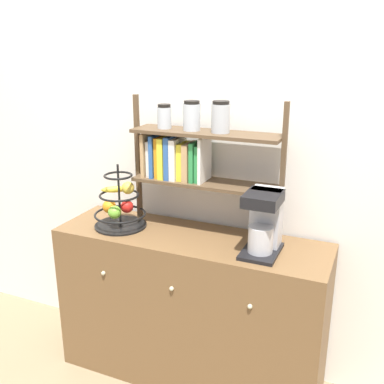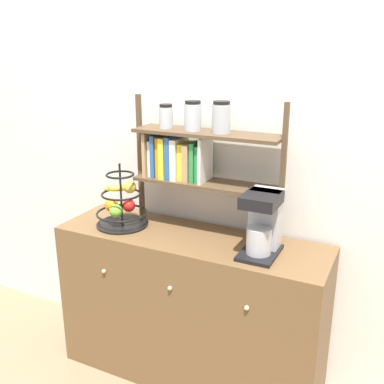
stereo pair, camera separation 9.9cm
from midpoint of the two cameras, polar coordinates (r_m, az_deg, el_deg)
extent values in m
cube|color=silver|center=(2.49, 1.04, 5.71)|extent=(7.00, 0.05, 2.60)
cube|color=brown|center=(2.59, -1.39, -14.53)|extent=(1.47, 0.44, 0.87)
sphere|color=#B2AD8C|center=(2.49, -12.33, -10.05)|extent=(0.02, 0.02, 0.02)
sphere|color=#B2AD8C|center=(2.29, -3.87, -12.17)|extent=(0.02, 0.02, 0.02)
sphere|color=#B2AD8C|center=(2.16, 6.03, -14.28)|extent=(0.02, 0.02, 0.02)
cube|color=black|center=(2.22, 7.49, -7.49)|extent=(0.17, 0.25, 0.02)
cube|color=#B7B7BC|center=(2.22, 8.16, -3.14)|extent=(0.15, 0.10, 0.29)
cylinder|color=#B7B7BC|center=(2.17, 7.40, -5.95)|extent=(0.12, 0.12, 0.13)
cube|color=black|center=(2.11, 7.70, -0.86)|extent=(0.16, 0.20, 0.06)
cylinder|color=black|center=(2.56, -10.14, -4.20)|extent=(0.29, 0.29, 0.01)
cylinder|color=black|center=(2.50, -10.36, -0.40)|extent=(0.01, 0.01, 0.35)
torus|color=black|center=(2.54, -10.22, -2.78)|extent=(0.29, 0.29, 0.01)
torus|color=black|center=(2.50, -10.36, -0.40)|extent=(0.22, 0.22, 0.01)
torus|color=black|center=(2.47, -10.50, 2.06)|extent=(0.16, 0.16, 0.01)
sphere|color=red|center=(2.54, -9.37, -1.84)|extent=(0.07, 0.07, 0.07)
sphere|color=#6BAD33|center=(2.47, -10.94, -2.55)|extent=(0.07, 0.07, 0.07)
sphere|color=orange|center=(2.55, -11.56, -1.81)|extent=(0.08, 0.08, 0.08)
ellipsoid|color=yellow|center=(2.53, -10.91, 0.33)|extent=(0.15, 0.11, 0.04)
sphere|color=gold|center=(2.50, -9.26, 0.51)|extent=(0.07, 0.07, 0.07)
cube|color=brown|center=(2.53, -7.98, 4.07)|extent=(0.02, 0.02, 0.72)
cube|color=brown|center=(2.23, 10.18, 2.05)|extent=(0.02, 0.02, 0.72)
cube|color=brown|center=(2.37, 0.52, 1.15)|extent=(0.79, 0.20, 0.02)
cube|color=brown|center=(2.31, 0.54, 7.47)|extent=(0.79, 0.20, 0.02)
cube|color=tan|center=(2.49, -6.66, 4.86)|extent=(0.02, 0.16, 0.24)
cube|color=white|center=(2.48, -6.15, 4.34)|extent=(0.02, 0.12, 0.20)
cube|color=#2D599E|center=(2.46, -5.62, 4.67)|extent=(0.02, 0.16, 0.23)
cube|color=orange|center=(2.45, -5.10, 4.51)|extent=(0.02, 0.14, 0.22)
cube|color=yellow|center=(2.44, -4.46, 4.46)|extent=(0.03, 0.16, 0.22)
cube|color=#2D599E|center=(2.42, -3.70, 4.48)|extent=(0.03, 0.16, 0.23)
cube|color=white|center=(2.41, -2.99, 4.29)|extent=(0.03, 0.16, 0.22)
cube|color=yellow|center=(2.39, -2.22, 3.95)|extent=(0.03, 0.13, 0.20)
cube|color=tan|center=(2.38, -1.43, 3.90)|extent=(0.03, 0.16, 0.20)
cube|color=#2D8C47|center=(2.36, -0.71, 3.95)|extent=(0.02, 0.14, 0.21)
cube|color=#2D8C47|center=(2.36, -0.12, 3.70)|extent=(0.02, 0.13, 0.19)
cube|color=white|center=(2.34, 0.40, 4.16)|extent=(0.02, 0.16, 0.24)
cylinder|color=silver|center=(2.40, -4.73, 9.36)|extent=(0.07, 0.07, 0.11)
cylinder|color=black|center=(2.39, -4.76, 10.86)|extent=(0.07, 0.07, 0.02)
cylinder|color=silver|center=(2.33, -1.26, 9.46)|extent=(0.09, 0.09, 0.14)
cylinder|color=black|center=(2.32, -1.28, 11.32)|extent=(0.08, 0.08, 0.02)
cylinder|color=#ADB2B7|center=(2.27, 2.40, 9.30)|extent=(0.09, 0.09, 0.14)
cylinder|color=black|center=(2.26, 2.43, 11.29)|extent=(0.08, 0.08, 0.02)
camera|label=1|loc=(0.05, -91.23, -0.40)|focal=42.00mm
camera|label=2|loc=(0.05, 88.77, 0.40)|focal=42.00mm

